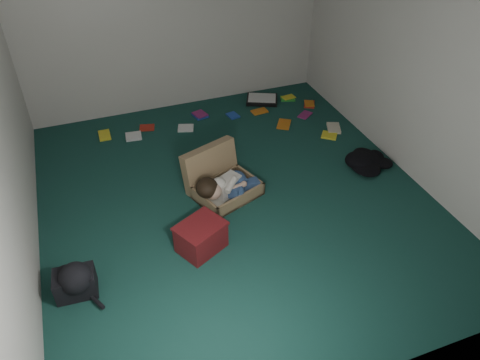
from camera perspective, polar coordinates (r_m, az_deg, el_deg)
floor at (r=5.03m, az=-0.60°, el=-2.19°), size 4.50×4.50×0.00m
wall_back at (r=6.33m, az=-8.11°, el=19.60°), size 4.50×0.00×4.50m
wall_front at (r=2.70m, az=16.02°, el=-9.49°), size 4.50×0.00×4.50m
wall_right at (r=5.28m, az=20.81°, el=13.88°), size 0.00×4.50×4.50m
suitcase at (r=5.05m, az=-2.45°, el=0.01°), size 0.83×0.82×0.48m
person at (r=4.90m, az=-1.68°, el=-0.71°), size 0.73×0.37×0.30m
maroon_bin at (r=4.39m, az=-4.78°, el=-6.92°), size 0.53×0.49×0.30m
backpack at (r=4.27m, az=-19.45°, el=-11.71°), size 0.45×0.37×0.25m
clothing_pile at (r=5.68m, az=15.70°, el=2.33°), size 0.53×0.49×0.14m
paper_tray at (r=6.85m, az=2.69°, el=9.78°), size 0.53×0.48×0.06m
book_scatter at (r=6.35m, az=0.09°, el=7.23°), size 3.07×1.32×0.02m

